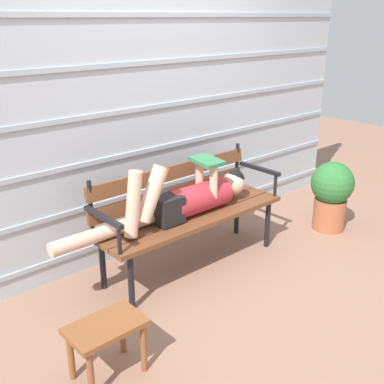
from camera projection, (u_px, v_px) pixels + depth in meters
name	position (u px, v px, depth m)	size (l,w,h in m)	color
ground_plane	(202.00, 271.00, 3.73)	(12.00, 12.00, 0.00)	#936B56
house_siding	(147.00, 107.00, 3.76)	(4.87, 0.08, 2.42)	#B2BCC6
park_bench	(186.00, 207.00, 3.69)	(1.62, 0.48, 0.84)	brown
reclining_person	(185.00, 199.00, 3.55)	(1.70, 0.26, 0.50)	#B72D38
footstool	(106.00, 335.00, 2.56)	(0.42, 0.27, 0.34)	brown
potted_plant	(331.00, 192.00, 4.34)	(0.39, 0.39, 0.65)	#AD5B3D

